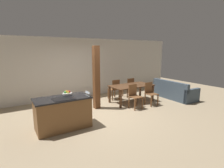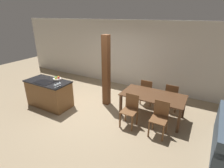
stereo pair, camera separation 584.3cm
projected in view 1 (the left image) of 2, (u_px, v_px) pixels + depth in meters
name	position (u px, v px, depth m)	size (l,w,h in m)	color
ground_plane	(100.00, 113.00, 6.07)	(16.00, 16.00, 0.00)	#9E896B
wall_back	(74.00, 68.00, 7.90)	(11.20, 0.08, 2.70)	silver
kitchen_island	(63.00, 113.00, 4.86)	(1.49, 0.76, 0.90)	brown
fruit_bowl	(67.00, 93.00, 5.06)	(0.27, 0.27, 0.11)	silver
wine_glass_near	(89.00, 93.00, 4.85)	(0.08, 0.08, 0.14)	silver
wine_glass_middle	(88.00, 92.00, 4.93)	(0.08, 0.08, 0.14)	silver
wine_glass_far	(86.00, 91.00, 5.01)	(0.08, 0.08, 0.14)	silver
dining_table	(132.00, 87.00, 7.32)	(1.80, 0.94, 0.73)	#51331E
dining_chair_near_left	(135.00, 96.00, 6.56)	(0.40, 0.40, 0.90)	brown
dining_chair_near_right	(150.00, 93.00, 6.98)	(0.40, 0.40, 0.90)	brown
dining_chair_far_left	(114.00, 89.00, 7.72)	(0.40, 0.40, 0.90)	brown
dining_chair_far_right	(129.00, 87.00, 8.14)	(0.40, 0.40, 0.90)	brown
couch	(174.00, 92.00, 7.98)	(0.93, 1.95, 0.82)	#3D4C5B
timber_post	(96.00, 78.00, 6.43)	(0.21, 0.21, 2.33)	brown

